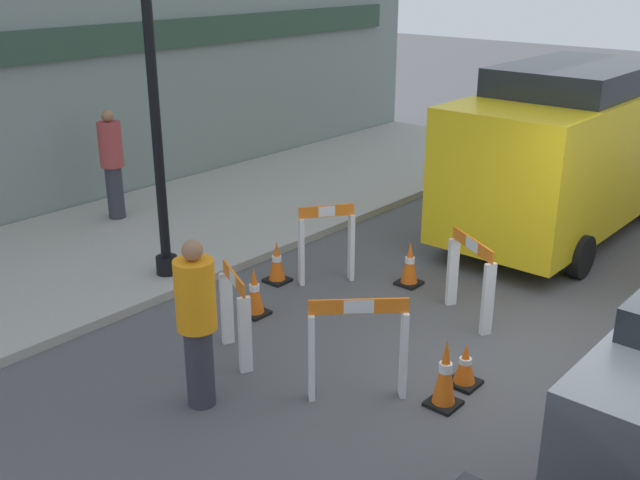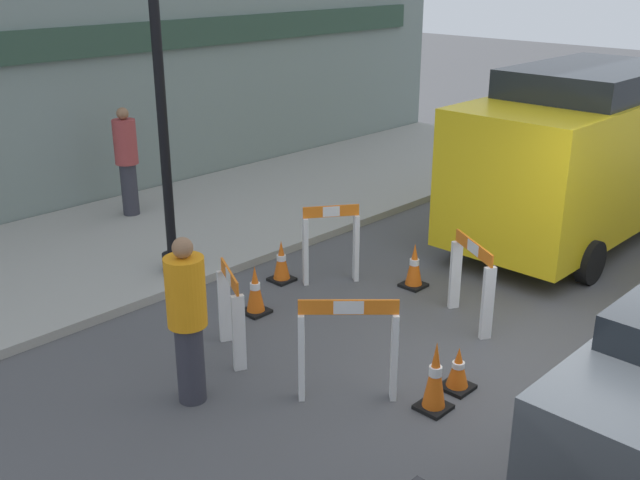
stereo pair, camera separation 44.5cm
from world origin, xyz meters
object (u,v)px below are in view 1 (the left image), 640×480
object	(u,v)px
streetlamp_post	(146,2)
person_worker	(197,320)
work_van	(571,144)
person_pedestrian	(112,161)

from	to	relation	value
streetlamp_post	person_worker	bearing A→B (deg)	-122.37
work_van	streetlamp_post	bearing A→B (deg)	149.35
streetlamp_post	work_van	world-z (taller)	streetlamp_post
person_pedestrian	work_van	distance (m)	7.14
person_worker	work_van	xyz separation A→B (m)	(6.98, -0.56, 0.51)
person_worker	work_van	size ratio (longest dim) A/B	0.33
streetlamp_post	person_worker	distance (m)	4.08
person_pedestrian	work_van	bearing A→B (deg)	128.88
streetlamp_post	work_van	size ratio (longest dim) A/B	1.06
person_worker	person_pedestrian	world-z (taller)	person_pedestrian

